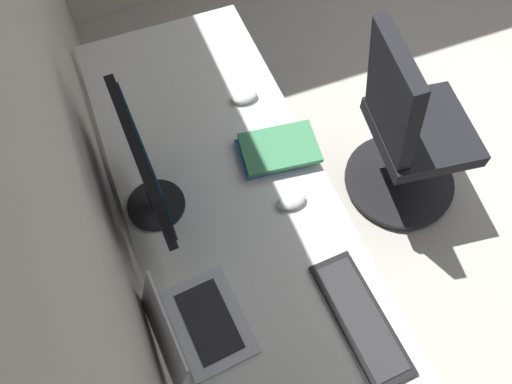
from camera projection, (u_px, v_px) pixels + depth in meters
name	position (u px, v px, depth m)	size (l,w,h in m)	color
wall_back	(47.00, 138.00, 1.19)	(4.55, 0.10, 2.60)	beige
desk	(243.00, 237.00, 1.75)	(2.12, 0.72, 0.73)	white
drawer_pedestal	(211.00, 205.00, 2.18)	(0.40, 0.51, 0.69)	white
monitor_primary	(144.00, 168.00, 1.54)	(0.47, 0.20, 0.42)	black
laptop_leftmost	(191.00, 326.00, 1.48)	(0.32, 0.29, 0.21)	silver
keyboard_main	(361.00, 318.00, 1.54)	(0.43, 0.16, 0.02)	black
mouse_main	(291.00, 201.00, 1.73)	(0.06, 0.10, 0.03)	silver
mouse_spare	(244.00, 97.00, 1.96)	(0.06, 0.10, 0.03)	silver
book_stack_near	(277.00, 150.00, 1.83)	(0.22, 0.30, 0.05)	#38669E
office_chair	(406.00, 135.00, 2.23)	(0.56, 0.58, 0.97)	black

